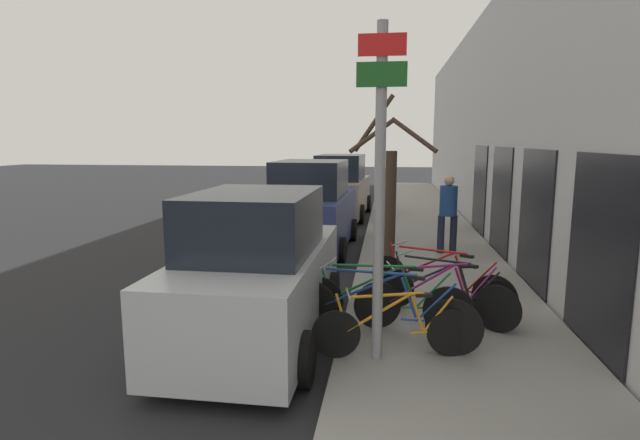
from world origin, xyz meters
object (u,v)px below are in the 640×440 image
(signpost, at_px, (380,187))
(bicycle_4, at_px, (443,293))
(bicycle_0, at_px, (394,329))
(bicycle_3, at_px, (437,300))
(parked_car_0, at_px, (258,273))
(bicycle_1, at_px, (379,312))
(parked_car_2, at_px, (341,189))
(street_tree, at_px, (389,198))
(pedestrian_near, at_px, (448,208))
(parked_car_1, at_px, (312,210))
(bicycle_5, at_px, (438,283))
(bicycle_2, at_px, (382,302))

(signpost, distance_m, bicycle_4, 2.46)
(bicycle_4, bearing_deg, bicycle_0, -173.50)
(bicycle_3, relative_size, parked_car_0, 0.56)
(bicycle_1, xyz_separation_m, parked_car_2, (-1.63, 11.70, 0.46))
(bicycle_0, height_order, street_tree, street_tree)
(bicycle_0, distance_m, parked_car_2, 12.29)
(bicycle_0, height_order, bicycle_1, bicycle_1)
(bicycle_3, distance_m, parked_car_2, 11.31)
(bicycle_0, relative_size, pedestrian_near, 1.09)
(bicycle_0, xyz_separation_m, street_tree, (-0.08, 3.96, 1.15))
(bicycle_1, bearing_deg, signpost, -165.80)
(bicycle_1, bearing_deg, parked_car_1, 33.38)
(bicycle_1, bearing_deg, bicycle_5, -14.26)
(bicycle_4, xyz_separation_m, street_tree, (-0.81, 2.51, 1.12))
(signpost, relative_size, parked_car_1, 0.90)
(bicycle_0, relative_size, bicycle_2, 0.80)
(bicycle_4, height_order, parked_car_0, parked_car_0)
(bicycle_4, bearing_deg, signpost, -178.59)
(bicycle_0, bearing_deg, bicycle_2, 0.25)
(bicycle_3, height_order, parked_car_0, parked_car_0)
(signpost, xyz_separation_m, bicycle_0, (0.21, 0.06, -1.74))
(bicycle_5, relative_size, parked_car_0, 0.51)
(bicycle_1, xyz_separation_m, bicycle_3, (0.79, 0.67, -0.02))
(bicycle_3, height_order, bicycle_4, bicycle_3)
(parked_car_0, relative_size, parked_car_1, 0.96)
(street_tree, bearing_deg, pedestrian_near, 56.10)
(bicycle_3, relative_size, bicycle_5, 1.09)
(bicycle_1, distance_m, bicycle_4, 1.37)
(parked_car_2, distance_m, pedestrian_near, 6.88)
(signpost, height_order, pedestrian_near, signpost)
(bicycle_2, relative_size, bicycle_4, 1.26)
(bicycle_4, bearing_deg, parked_car_2, 46.48)
(pedestrian_near, relative_size, street_tree, 0.52)
(bicycle_5, distance_m, parked_car_2, 10.52)
(bicycle_1, xyz_separation_m, street_tree, (0.10, 3.52, 1.10))
(bicycle_4, bearing_deg, bicycle_1, 171.05)
(parked_car_2, bearing_deg, street_tree, -75.81)
(bicycle_0, distance_m, parked_car_1, 6.83)
(bicycle_0, xyz_separation_m, parked_car_2, (-1.81, 12.14, 0.52))
(bicycle_2, xyz_separation_m, bicycle_5, (0.86, 1.05, 0.00))
(bicycle_3, height_order, bicycle_5, bicycle_5)
(signpost, height_order, bicycle_3, signpost)
(parked_car_0, height_order, pedestrian_near, parked_car_0)
(street_tree, bearing_deg, bicycle_1, -91.71)
(pedestrian_near, bearing_deg, bicycle_4, -115.08)
(bicycle_4, relative_size, parked_car_1, 0.45)
(pedestrian_near, bearing_deg, bicycle_3, -116.00)
(bicycle_2, distance_m, parked_car_1, 5.93)
(bicycle_0, xyz_separation_m, bicycle_2, (-0.16, 0.89, 0.05))
(signpost, distance_m, bicycle_3, 2.22)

